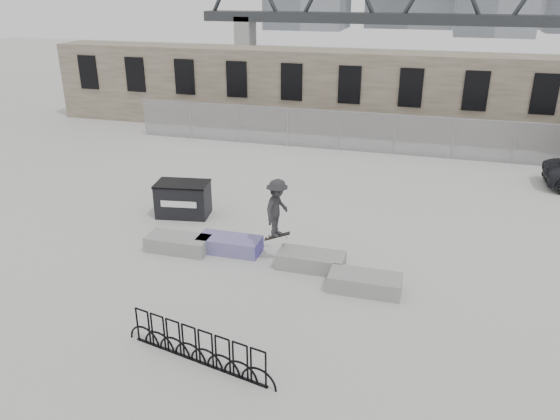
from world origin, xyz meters
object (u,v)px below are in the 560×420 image
object	(u,v)px
planter_offset	(365,282)
dumpster	(183,199)
planter_center_left	(230,244)
planter_center_right	(311,260)
skateboarder	(277,208)
bike_rack	(198,346)
planter_far_left	(178,243)

from	to	relation	value
planter_offset	dumpster	xyz separation A→B (m)	(-7.15, 3.52, 0.37)
planter_center_left	dumpster	xyz separation A→B (m)	(-2.68, 2.30, 0.37)
planter_center_left	planter_center_right	bearing A→B (deg)	-7.24
skateboarder	bike_rack	bearing A→B (deg)	-173.93
dumpster	bike_rack	bearing A→B (deg)	-71.74
planter_far_left	planter_offset	world-z (taller)	same
planter_far_left	planter_center_left	world-z (taller)	same
planter_offset	dumpster	bearing A→B (deg)	153.78
bike_rack	skateboarder	bearing A→B (deg)	85.98
planter_far_left	planter_offset	xyz separation A→B (m)	(6.09, -0.84, 0.00)
planter_offset	planter_center_left	bearing A→B (deg)	164.78
dumpster	planter_center_right	bearing A→B (deg)	-35.20
bike_rack	skateboarder	distance (m)	5.31
planter_center_right	skateboarder	xyz separation A→B (m)	(-1.08, 0.09, 1.52)
planter_far_left	bike_rack	xyz separation A→B (m)	(2.91, -4.99, 0.17)
planter_far_left	bike_rack	size ratio (longest dim) A/B	0.51
planter_offset	dumpster	world-z (taller)	dumpster
dumpster	bike_rack	distance (m)	8.65
planter_center_left	planter_center_right	world-z (taller)	same
dumpster	bike_rack	xyz separation A→B (m)	(3.97, -7.68, -0.20)
planter_far_left	planter_offset	bearing A→B (deg)	-7.82
planter_center_right	planter_offset	bearing A→B (deg)	-26.61
planter_center_left	skateboarder	bearing A→B (deg)	-8.78
planter_offset	skateboarder	size ratio (longest dim) A/B	1.03
planter_center_right	planter_offset	distance (m)	1.94
planter_offset	planter_center_right	bearing A→B (deg)	153.39
planter_center_left	dumpster	distance (m)	3.55
planter_center_right	planter_center_left	bearing A→B (deg)	172.76
planter_center_left	planter_center_right	size ratio (longest dim) A/B	1.00
bike_rack	planter_center_right	bearing A→B (deg)	74.00
planter_offset	bike_rack	distance (m)	5.24
planter_center_left	planter_offset	world-z (taller)	same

